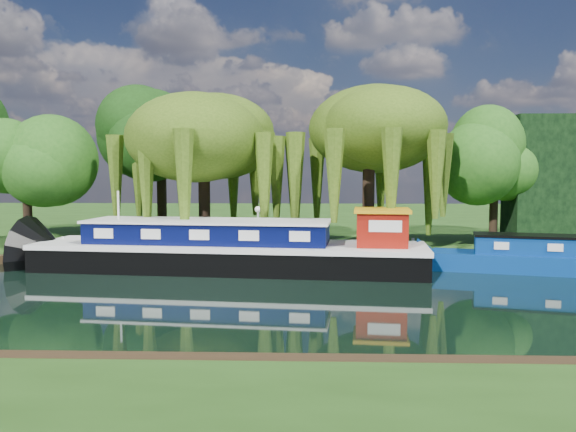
{
  "coord_description": "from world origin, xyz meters",
  "views": [
    {
      "loc": [
        3.31,
        -21.59,
        4.95
      ],
      "look_at": [
        2.38,
        6.04,
        2.8
      ],
      "focal_mm": 35.0,
      "sensor_mm": 36.0,
      "label": 1
    }
  ],
  "objects": [
    {
      "name": "ground",
      "position": [
        0.0,
        0.0,
        0.0
      ],
      "size": [
        120.0,
        120.0,
        0.0
      ],
      "primitive_type": "plane",
      "color": "black"
    },
    {
      "name": "far_bank",
      "position": [
        0.0,
        34.0,
        0.23
      ],
      "size": [
        120.0,
        52.0,
        0.45
      ],
      "primitive_type": "cube",
      "color": "#1E3D10",
      "rests_on": "ground"
    },
    {
      "name": "dutch_barge",
      "position": [
        -0.45,
        6.53,
        1.03
      ],
      "size": [
        20.08,
        6.42,
        4.16
      ],
      "rotation": [
        0.0,
        0.0,
        -0.1
      ],
      "color": "black",
      "rests_on": "ground"
    },
    {
      "name": "willow_left",
      "position": [
        -2.89,
        12.11,
        6.81
      ],
      "size": [
        7.31,
        7.31,
        8.76
      ],
      "color": "black",
      "rests_on": "far_bank"
    },
    {
      "name": "willow_right",
      "position": [
        6.9,
        11.12,
        6.85
      ],
      "size": [
        7.2,
        7.2,
        8.77
      ],
      "color": "black",
      "rests_on": "far_bank"
    },
    {
      "name": "tree_far_left",
      "position": [
        -13.36,
        11.25,
        5.7
      ],
      "size": [
        4.76,
        4.76,
        7.67
      ],
      "color": "black",
      "rests_on": "far_bank"
    },
    {
      "name": "tree_far_mid",
      "position": [
        -6.93,
        17.66,
        7.06
      ],
      "size": [
        5.87,
        5.87,
        9.61
      ],
      "color": "black",
      "rests_on": "far_bank"
    },
    {
      "name": "tree_far_right",
      "position": [
        14.93,
        13.59,
        5.54
      ],
      "size": [
        4.51,
        4.51,
        7.38
      ],
      "color": "black",
      "rests_on": "far_bank"
    },
    {
      "name": "conifer_hedge",
      "position": [
        19.0,
        14.0,
        4.45
      ],
      "size": [
        6.0,
        3.0,
        8.0
      ],
      "primitive_type": "cube",
      "color": "black",
      "rests_on": "far_bank"
    },
    {
      "name": "lamppost",
      "position": [
        0.5,
        10.5,
        2.42
      ],
      "size": [
        0.36,
        0.36,
        2.56
      ],
      "color": "silver",
      "rests_on": "far_bank"
    },
    {
      "name": "mooring_posts",
      "position": [
        -0.5,
        8.4,
        0.95
      ],
      "size": [
        19.16,
        0.16,
        1.0
      ],
      "color": "silver",
      "rests_on": "far_bank"
    },
    {
      "name": "reeds_near",
      "position": [
        6.87,
        -7.57,
        0.55
      ],
      "size": [
        33.7,
        1.5,
        1.1
      ],
      "color": "#285416",
      "rests_on": "ground"
    }
  ]
}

